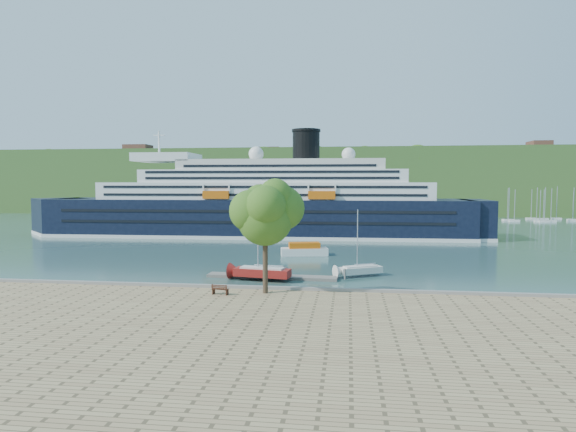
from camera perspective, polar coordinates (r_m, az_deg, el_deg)
The scene contains 10 objects.
ground at distance 49.65m, azimuth -5.26°, elevation -9.62°, with size 400.00×400.00×0.00m, color #2C4F48.
far_hillside at distance 192.39m, azimuth 4.09°, elevation 4.09°, with size 400.00×50.00×24.00m, color #2F5923.
quay_coping at distance 49.20m, azimuth -5.32°, elevation -8.37°, with size 220.00×0.50×0.30m, color slate.
cruise_ship at distance 104.30m, azimuth -3.78°, elevation 3.89°, with size 102.39×14.91×22.99m, color black, non-canonical shape.
park_bench at distance 46.81m, azimuth -8.02°, elevation -8.55°, with size 1.68×0.69×1.08m, color #462314, non-canonical shape.
promenade_tree at distance 46.15m, azimuth -2.72°, elevation -1.88°, with size 7.19×7.19×11.91m, color #2F5616, non-canonical shape.
floating_pontoon at distance 59.25m, azimuth -1.94°, elevation -7.19°, with size 16.04×1.96×0.36m, color gray, non-canonical shape.
sailboat_red at distance 57.01m, azimuth -3.10°, elevation -2.90°, with size 7.48×2.08×9.66m, color maroon, non-canonical shape.
sailboat_white_far at distance 60.29m, azimuth 8.58°, elevation -3.38°, with size 6.17×1.71×7.97m, color silver, non-canonical shape.
tender_launch at distance 77.32m, azimuth 1.94°, elevation -3.91°, with size 7.51×2.57×2.08m, color #C7580B, non-canonical shape.
Camera 1 is at (10.47, -47.10, 11.68)m, focal length 30.00 mm.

